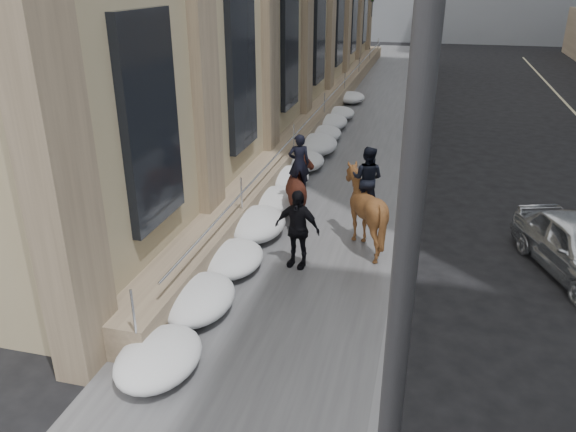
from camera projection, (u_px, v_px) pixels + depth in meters
name	position (u px, v px, depth m)	size (l,w,h in m)	color
ground	(264.00, 327.00, 11.88)	(140.00, 140.00, 0.00)	black
sidewalk	(341.00, 173.00, 20.74)	(5.00, 80.00, 0.12)	#47474A
curb	(413.00, 179.00, 20.15)	(0.24, 80.00, 0.12)	slate
streetlight_near	(378.00, 316.00, 4.10)	(1.71, 0.24, 8.00)	#2D2D30
streetlight_mid	(431.00, 37.00, 21.88)	(1.71, 0.24, 8.00)	#2D2D30
streetlight_far	(437.00, 8.00, 39.65)	(1.71, 0.24, 8.00)	#2D2D30
traffic_signal	(420.00, 32.00, 29.37)	(4.10, 0.22, 6.00)	#2D2D30
snow_bank	(291.00, 176.00, 19.22)	(1.70, 18.10, 0.76)	silver
mounted_horse_left	(303.00, 189.00, 16.28)	(1.68, 2.35, 2.57)	#4E2217
mounted_horse_right	(364.00, 206.00, 14.73)	(2.02, 2.19, 2.71)	#513017
pedestrian	(297.00, 229.00, 13.74)	(1.18, 0.49, 2.01)	black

